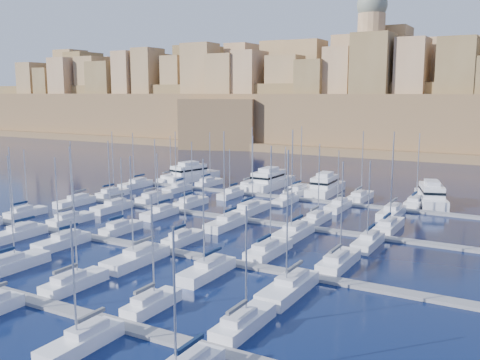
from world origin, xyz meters
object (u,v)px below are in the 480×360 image
Objects in this scene: sailboat_2 at (11,264)px; motor_yacht_c at (325,186)px; motor_yacht_b at (270,181)px; motor_yacht_a at (190,174)px; motor_yacht_d at (431,196)px; sailboat_4 at (151,304)px.

sailboat_2 is 71.02m from motor_yacht_c.
motor_yacht_b and motor_yacht_c have the same top height.
motor_yacht_d is at bearing -0.22° from motor_yacht_a.
motor_yacht_a is 59.57m from motor_yacht_d.
sailboat_2 is 1.19× the size of sailboat_4.
motor_yacht_c is (16.26, 69.13, 0.97)m from sailboat_2.
motor_yacht_b is at bearing 176.39° from motor_yacht_c.
motor_yacht_a and motor_yacht_c have the same top height.
motor_yacht_c is 0.96× the size of motor_yacht_d.
motor_yacht_a is 22.61m from motor_yacht_b.
sailboat_4 is at bearing -72.97° from motor_yacht_b.
motor_yacht_c and motor_yacht_d have the same top height.
motor_yacht_c is (14.34, -0.90, 0.00)m from motor_yacht_b.
motor_yacht_c is (36.95, -0.36, 0.00)m from motor_yacht_a.
motor_yacht_b is 1.11× the size of motor_yacht_c.
motor_yacht_b is at bearing 107.03° from sailboat_4.
sailboat_4 is 0.71× the size of motor_yacht_b.
sailboat_2 is at bearing -73.42° from motor_yacht_a.
sailboat_4 is 70.73m from motor_yacht_c.
motor_yacht_b is (22.60, 0.54, 0.00)m from motor_yacht_a.
sailboat_4 is 0.75× the size of motor_yacht_d.
motor_yacht_b is 36.98m from motor_yacht_d.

